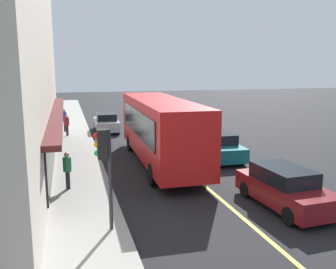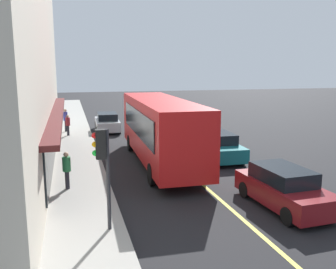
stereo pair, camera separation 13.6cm
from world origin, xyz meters
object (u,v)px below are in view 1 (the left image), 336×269
pedestrian_by_curb (67,123)px  pedestrian_near_storefront (67,167)px  car_teal (218,146)px  pedestrian_at_corner (64,118)px  car_maroon (285,188)px  car_silver (106,122)px  traffic_light (104,156)px  bus (160,128)px

pedestrian_by_curb → pedestrian_near_storefront: (-12.65, 0.06, 0.02)m
car_teal → pedestrian_at_corner: 13.76m
car_maroon → pedestrian_near_storefront: pedestrian_near_storefront is taller
car_teal → pedestrian_near_storefront: 9.10m
car_silver → car_maroon: (-18.40, -4.65, 0.00)m
traffic_light → car_silver: bearing=-6.1°
traffic_light → car_silver: 19.12m
traffic_light → pedestrian_near_storefront: (4.39, 1.13, -1.44)m
traffic_light → pedestrian_at_corner: 18.97m
car_maroon → car_silver: bearing=14.2°
traffic_light → car_teal: size_ratio=0.73×
bus → pedestrian_near_storefront: bus is taller
pedestrian_at_corner → pedestrian_by_curb: 1.86m
pedestrian_by_curb → traffic_light: bearing=-176.4°
pedestrian_at_corner → pedestrian_near_storefront: pedestrian_at_corner is taller
pedestrian_by_curb → pedestrian_near_storefront: 12.65m
bus → traffic_light: (-7.88, 3.74, 0.55)m
bus → car_teal: (0.14, -3.46, -1.24)m
bus → car_silver: 11.25m
car_teal → pedestrian_near_storefront: pedestrian_near_storefront is taller
car_silver → pedestrian_by_curb: 3.64m
traffic_light → pedestrian_by_curb: traffic_light is taller
car_silver → traffic_light: bearing=173.9°
traffic_light → pedestrian_near_storefront: bearing=14.4°
bus → car_teal: size_ratio=2.56×
car_maroon → pedestrian_by_curb: bearing=25.1°
car_maroon → car_teal: size_ratio=1.01×
pedestrian_at_corner → pedestrian_near_storefront: bearing=-179.6°
car_silver → bus: bearing=-171.2°
bus → car_teal: 3.68m
traffic_light → pedestrian_by_curb: size_ratio=2.07×
bus → car_silver: (11.05, 1.72, -1.24)m
bus → pedestrian_by_curb: size_ratio=7.22×
car_silver → pedestrian_at_corner: (-0.05, 3.26, 0.49)m
car_silver → car_teal: 12.07m
traffic_light → pedestrian_near_storefront: 4.76m
pedestrian_at_corner → pedestrian_near_storefront: (-14.49, -0.11, -0.14)m
pedestrian_by_curb → pedestrian_near_storefront: pedestrian_near_storefront is taller
bus → pedestrian_near_storefront: bearing=125.6°
car_maroon → car_teal: (7.50, -0.53, 0.00)m
car_maroon → pedestrian_by_curb: size_ratio=2.83×
pedestrian_by_curb → bus: bearing=-152.3°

